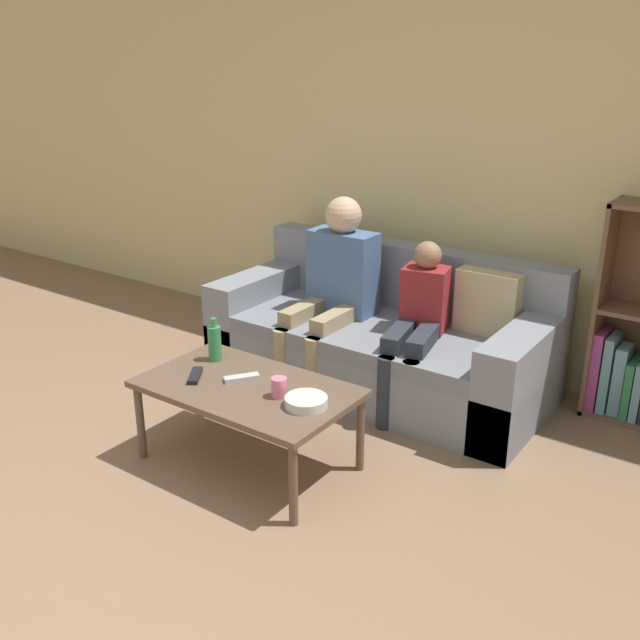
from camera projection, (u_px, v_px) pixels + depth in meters
The scene contains 11 objects.
ground_plane at pixel (66, 608), 2.60m from camera, with size 22.00×22.00×0.00m, color #84664C.
wall_back at pixel (442, 158), 4.36m from camera, with size 12.00×0.06×2.60m.
couch at pixel (383, 342), 4.29m from camera, with size 2.00×0.90×0.80m.
coffee_table at pixel (247, 393), 3.39m from camera, with size 1.03×0.61×0.42m.
person_adult at pixel (336, 277), 4.25m from camera, with size 0.41×0.63×1.12m.
person_child at pixel (418, 319), 3.94m from camera, with size 0.36×0.65×0.93m.
cup_near at pixel (279, 387), 3.25m from camera, with size 0.07×0.07×0.09m.
tv_remote_0 at pixel (242, 378), 3.43m from camera, with size 0.14×0.17×0.02m.
tv_remote_1 at pixel (195, 376), 3.45m from camera, with size 0.14×0.17×0.02m.
snack_bowl at pixel (306, 402), 3.17m from camera, with size 0.19×0.19×0.05m.
bottle at pixel (215, 342), 3.62m from camera, with size 0.07×0.07×0.23m.
Camera 1 is at (1.95, -1.15, 1.90)m, focal length 40.00 mm.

